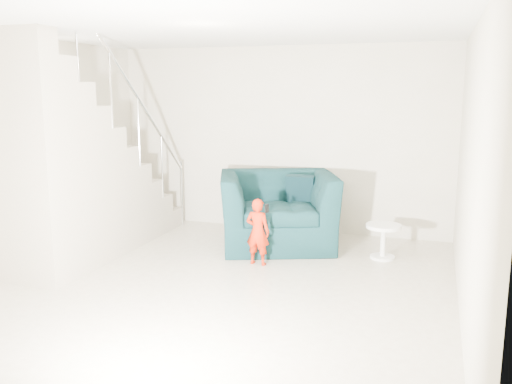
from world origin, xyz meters
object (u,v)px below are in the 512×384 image
armchair (277,210)px  side_table (383,236)px  staircase (73,183)px  toddler (258,232)px

armchair → side_table: bearing=-27.6°
staircase → armchair: bearing=30.8°
toddler → side_table: (1.41, 0.71, -0.11)m
armchair → toddler: size_ratio=1.86×
toddler → staircase: (-2.23, -0.46, 0.54)m
side_table → staircase: staircase is taller
armchair → side_table: size_ratio=3.46×
armchair → side_table: armchair is taller
toddler → armchair: bearing=-84.9°
side_table → staircase: 3.88m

